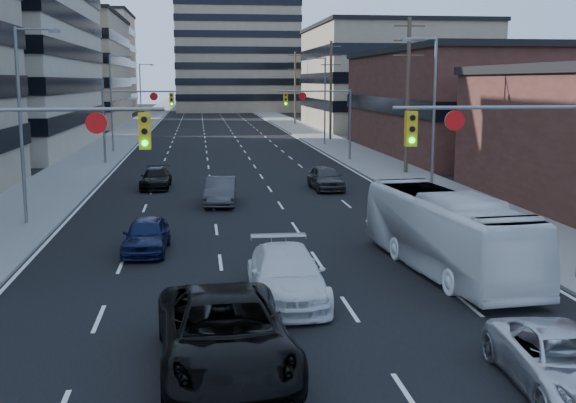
{
  "coord_description": "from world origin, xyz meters",
  "views": [
    {
      "loc": [
        -2.5,
        -13.98,
        6.63
      ],
      "look_at": [
        0.75,
        12.26,
        2.2
      ],
      "focal_mm": 45.0,
      "sensor_mm": 36.0,
      "label": 1
    }
  ],
  "objects_px": {
    "white_van": "(287,275)",
    "silver_suv": "(564,362)",
    "transit_bus": "(446,233)",
    "sedan_blue": "(146,235)",
    "black_pickup": "(225,334)"
  },
  "relations": [
    {
      "from": "sedan_blue",
      "to": "black_pickup",
      "type": "bearing_deg",
      "value": -75.05
    },
    {
      "from": "transit_bus",
      "to": "sedan_blue",
      "type": "bearing_deg",
      "value": 152.67
    },
    {
      "from": "transit_bus",
      "to": "sedan_blue",
      "type": "relative_size",
      "value": 2.48
    },
    {
      "from": "transit_bus",
      "to": "white_van",
      "type": "bearing_deg",
      "value": -162.15
    },
    {
      "from": "black_pickup",
      "to": "white_van",
      "type": "distance_m",
      "value": 5.67
    },
    {
      "from": "white_van",
      "to": "silver_suv",
      "type": "bearing_deg",
      "value": -54.19
    },
    {
      "from": "black_pickup",
      "to": "transit_bus",
      "type": "height_order",
      "value": "transit_bus"
    },
    {
      "from": "black_pickup",
      "to": "white_van",
      "type": "height_order",
      "value": "black_pickup"
    },
    {
      "from": "black_pickup",
      "to": "sedan_blue",
      "type": "relative_size",
      "value": 1.58
    },
    {
      "from": "white_van",
      "to": "transit_bus",
      "type": "relative_size",
      "value": 0.54
    },
    {
      "from": "black_pickup",
      "to": "silver_suv",
      "type": "xyz_separation_m",
      "value": [
        7.2,
        -2.0,
        -0.23
      ]
    },
    {
      "from": "silver_suv",
      "to": "sedan_blue",
      "type": "distance_m",
      "value": 17.14
    },
    {
      "from": "white_van",
      "to": "sedan_blue",
      "type": "xyz_separation_m",
      "value": [
        -4.68,
        6.79,
        -0.1
      ]
    },
    {
      "from": "white_van",
      "to": "silver_suv",
      "type": "relative_size",
      "value": 1.14
    },
    {
      "from": "white_van",
      "to": "black_pickup",
      "type": "bearing_deg",
      "value": -110.84
    }
  ]
}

